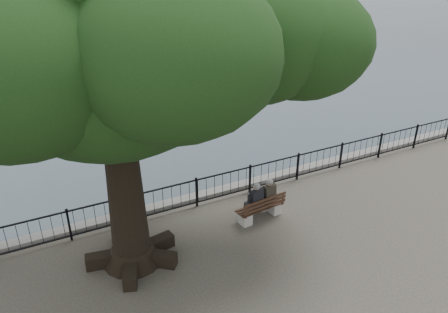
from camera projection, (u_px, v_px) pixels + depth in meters
harbor at (218, 204)px, 15.42m from camera, size 260.00×260.00×1.20m
railing at (224, 184)px, 14.55m from camera, size 22.06×0.06×1.00m
bench at (261, 210)px, 13.62m from camera, size 1.64×0.64×0.84m
person_left at (254, 202)px, 13.45m from camera, size 0.41×0.69×1.34m
person_right at (266, 198)px, 13.68m from camera, size 0.41×0.69×1.34m
tree at (144, 37)px, 9.78m from camera, size 11.02×7.69×8.99m
lion_monument at (62, 4)px, 53.06m from camera, size 5.54×5.54×8.29m
sailboat_b at (26, 72)px, 31.69m from camera, size 2.14×5.12×10.70m
sailboat_c at (171, 81)px, 29.66m from camera, size 3.38×6.37×12.51m
sailboat_f at (75, 50)px, 38.28m from camera, size 2.64×5.31×11.06m
sailboat_g at (145, 31)px, 46.26m from camera, size 2.78×5.93×10.62m
sailboat_h at (10, 43)px, 40.70m from camera, size 2.79×5.62×11.94m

